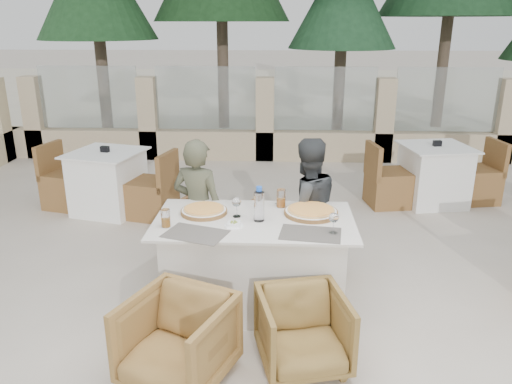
{
  "coord_description": "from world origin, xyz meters",
  "views": [
    {
      "loc": [
        0.25,
        -3.61,
        2.27
      ],
      "look_at": [
        0.06,
        0.39,
        0.9
      ],
      "focal_mm": 35.0,
      "sensor_mm": 36.0,
      "label": 1
    }
  ],
  "objects_px": {
    "pizza_left": "(204,210)",
    "beer_glass_right": "(281,198)",
    "wine_glass_centre": "(237,206)",
    "armchair_far_left": "(217,229)",
    "diner_left": "(198,210)",
    "wine_glass_corner": "(334,222)",
    "bg_table_b": "(433,175)",
    "diner_right": "(306,210)",
    "water_bottle": "(259,204)",
    "beer_glass_left": "(166,218)",
    "olive_dish": "(234,224)",
    "dining_table": "(254,263)",
    "armchair_near_right": "(303,331)",
    "pizza_right": "(311,211)",
    "bg_table_a": "(108,182)",
    "armchair_near_left": "(177,340)",
    "armchair_far_right": "(303,249)"
  },
  "relations": [
    {
      "from": "wine_glass_centre",
      "to": "bg_table_b",
      "type": "distance_m",
      "value": 3.49
    },
    {
      "from": "water_bottle",
      "to": "wine_glass_corner",
      "type": "relative_size",
      "value": 1.55
    },
    {
      "from": "wine_glass_centre",
      "to": "beer_glass_right",
      "type": "height_order",
      "value": "wine_glass_centre"
    },
    {
      "from": "pizza_left",
      "to": "beer_glass_right",
      "type": "bearing_deg",
      "value": 16.07
    },
    {
      "from": "wine_glass_centre",
      "to": "water_bottle",
      "type": "bearing_deg",
      "value": -22.64
    },
    {
      "from": "dining_table",
      "to": "armchair_near_left",
      "type": "bearing_deg",
      "value": -115.38
    },
    {
      "from": "pizza_left",
      "to": "bg_table_b",
      "type": "relative_size",
      "value": 0.23
    },
    {
      "from": "beer_glass_left",
      "to": "water_bottle",
      "type": "bearing_deg",
      "value": 12.3
    },
    {
      "from": "olive_dish",
      "to": "diner_left",
      "type": "height_order",
      "value": "diner_left"
    },
    {
      "from": "dining_table",
      "to": "armchair_far_left",
      "type": "xyz_separation_m",
      "value": [
        -0.41,
        0.83,
        -0.06
      ]
    },
    {
      "from": "water_bottle",
      "to": "armchair_near_right",
      "type": "distance_m",
      "value": 1.05
    },
    {
      "from": "beer_glass_left",
      "to": "armchair_far_right",
      "type": "distance_m",
      "value": 1.41
    },
    {
      "from": "pizza_right",
      "to": "armchair_far_left",
      "type": "distance_m",
      "value": 1.21
    },
    {
      "from": "dining_table",
      "to": "diner_right",
      "type": "xyz_separation_m",
      "value": [
        0.44,
        0.51,
        0.28
      ]
    },
    {
      "from": "bg_table_a",
      "to": "armchair_far_right",
      "type": "bearing_deg",
      "value": -20.02
    },
    {
      "from": "wine_glass_corner",
      "to": "armchair_far_left",
      "type": "distance_m",
      "value": 1.58
    },
    {
      "from": "water_bottle",
      "to": "armchair_near_right",
      "type": "bearing_deg",
      "value": -66.18
    },
    {
      "from": "bg_table_a",
      "to": "pizza_right",
      "type": "bearing_deg",
      "value": -25.36
    },
    {
      "from": "beer_glass_left",
      "to": "bg_table_a",
      "type": "bearing_deg",
      "value": 118.77
    },
    {
      "from": "olive_dish",
      "to": "beer_glass_right",
      "type": "bearing_deg",
      "value": 51.15
    },
    {
      "from": "bg_table_a",
      "to": "armchair_near_right",
      "type": "bearing_deg",
      "value": -37.29
    },
    {
      "from": "diner_left",
      "to": "bg_table_a",
      "type": "xyz_separation_m",
      "value": [
        -1.39,
        1.61,
        -0.27
      ]
    },
    {
      "from": "pizza_right",
      "to": "armchair_near_right",
      "type": "bearing_deg",
      "value": -95.43
    },
    {
      "from": "armchair_far_left",
      "to": "diner_left",
      "type": "height_order",
      "value": "diner_left"
    },
    {
      "from": "wine_glass_corner",
      "to": "beer_glass_right",
      "type": "relative_size",
      "value": 1.19
    },
    {
      "from": "beer_glass_right",
      "to": "bg_table_b",
      "type": "relative_size",
      "value": 0.09
    },
    {
      "from": "armchair_far_right",
      "to": "bg_table_a",
      "type": "relative_size",
      "value": 0.37
    },
    {
      "from": "dining_table",
      "to": "pizza_right",
      "type": "bearing_deg",
      "value": 16.59
    },
    {
      "from": "olive_dish",
      "to": "bg_table_b",
      "type": "height_order",
      "value": "olive_dish"
    },
    {
      "from": "dining_table",
      "to": "pizza_right",
      "type": "relative_size",
      "value": 3.62
    },
    {
      "from": "beer_glass_left",
      "to": "bg_table_a",
      "type": "distance_m",
      "value": 2.64
    },
    {
      "from": "water_bottle",
      "to": "armchair_far_right",
      "type": "bearing_deg",
      "value": 53.77
    },
    {
      "from": "pizza_left",
      "to": "wine_glass_centre",
      "type": "distance_m",
      "value": 0.29
    },
    {
      "from": "pizza_right",
      "to": "olive_dish",
      "type": "relative_size",
      "value": 4.02
    },
    {
      "from": "water_bottle",
      "to": "olive_dish",
      "type": "distance_m",
      "value": 0.26
    },
    {
      "from": "wine_glass_corner",
      "to": "armchair_near_left",
      "type": "height_order",
      "value": "wine_glass_corner"
    },
    {
      "from": "pizza_right",
      "to": "armchair_near_left",
      "type": "relative_size",
      "value": 0.68
    },
    {
      "from": "armchair_far_left",
      "to": "diner_right",
      "type": "height_order",
      "value": "diner_right"
    },
    {
      "from": "wine_glass_corner",
      "to": "bg_table_b",
      "type": "distance_m",
      "value": 3.3
    },
    {
      "from": "wine_glass_centre",
      "to": "armchair_near_right",
      "type": "relative_size",
      "value": 0.31
    },
    {
      "from": "water_bottle",
      "to": "beer_glass_left",
      "type": "bearing_deg",
      "value": -167.7
    },
    {
      "from": "wine_glass_centre",
      "to": "bg_table_a",
      "type": "xyz_separation_m",
      "value": [
        -1.78,
        2.05,
        -0.48
      ]
    },
    {
      "from": "armchair_near_left",
      "to": "diner_right",
      "type": "bearing_deg",
      "value": 81.94
    },
    {
      "from": "dining_table",
      "to": "diner_left",
      "type": "xyz_separation_m",
      "value": [
        -0.53,
        0.49,
        0.27
      ]
    },
    {
      "from": "water_bottle",
      "to": "dining_table",
      "type": "bearing_deg",
      "value": 150.28
    },
    {
      "from": "dining_table",
      "to": "armchair_near_right",
      "type": "xyz_separation_m",
      "value": [
        0.37,
        -0.78,
        -0.11
      ]
    },
    {
      "from": "armchair_far_left",
      "to": "wine_glass_corner",
      "type": "bearing_deg",
      "value": 154.9
    },
    {
      "from": "beer_glass_left",
      "to": "armchair_near_right",
      "type": "distance_m",
      "value": 1.33
    },
    {
      "from": "wine_glass_centre",
      "to": "olive_dish",
      "type": "bearing_deg",
      "value": -91.54
    },
    {
      "from": "armchair_far_left",
      "to": "armchair_near_right",
      "type": "bearing_deg",
      "value": 137.65
    }
  ]
}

